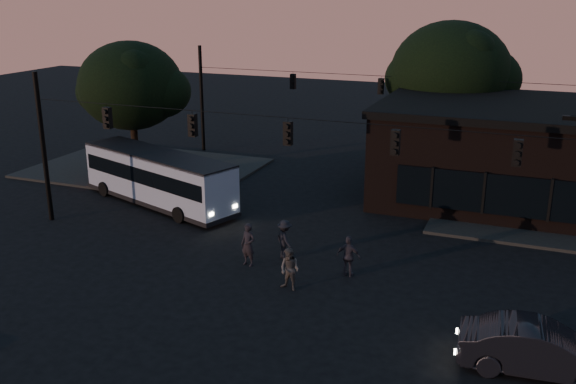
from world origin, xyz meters
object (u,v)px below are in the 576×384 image
at_px(building, 523,154).
at_px(pedestrian_c, 349,256).
at_px(pedestrian_a, 248,245).
at_px(car, 540,349).
at_px(pedestrian_b, 290,269).
at_px(pedestrian_d, 285,239).
at_px(bus, 158,176).

relative_size(building, pedestrian_c, 8.84).
height_order(pedestrian_a, pedestrian_c, pedestrian_a).
xyz_separation_m(car, pedestrian_b, (-9.16, 2.47, 0.06)).
height_order(pedestrian_b, pedestrian_d, pedestrian_d).
xyz_separation_m(building, pedestrian_b, (-7.76, -14.91, -1.85)).
height_order(building, pedestrian_a, building).
height_order(car, pedestrian_a, pedestrian_a).
relative_size(car, pedestrian_b, 2.82).
bearing_deg(pedestrian_c, pedestrian_b, 52.29).
distance_m(car, pedestrian_d, 11.72).
distance_m(car, pedestrian_c, 8.64).
xyz_separation_m(pedestrian_c, pedestrian_d, (-3.11, 0.74, 0.01)).
distance_m(pedestrian_a, pedestrian_d, 1.71).
xyz_separation_m(car, pedestrian_c, (-7.37, 4.50, 0.08)).
bearing_deg(bus, pedestrian_d, -5.63).
bearing_deg(pedestrian_a, car, -6.16).
xyz_separation_m(building, bus, (-18.20, -7.83, -1.09)).
xyz_separation_m(car, pedestrian_d, (-10.48, 5.23, 0.08)).
height_order(building, car, building).
distance_m(building, pedestrian_c, 14.32).
distance_m(car, pedestrian_a, 12.31).
relative_size(building, pedestrian_d, 8.79).
xyz_separation_m(bus, pedestrian_b, (10.44, -7.08, -0.77)).
bearing_deg(pedestrian_d, bus, 15.52).
xyz_separation_m(pedestrian_a, pedestrian_d, (1.16, 1.25, -0.05)).
relative_size(pedestrian_c, pedestrian_d, 0.99).
bearing_deg(pedestrian_c, pedestrian_d, -9.73).
distance_m(pedestrian_a, pedestrian_b, 2.92).
bearing_deg(building, car, -85.42).
bearing_deg(pedestrian_d, pedestrian_a, 87.80).
relative_size(car, pedestrian_c, 2.77).
bearing_deg(bus, pedestrian_c, -2.75).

